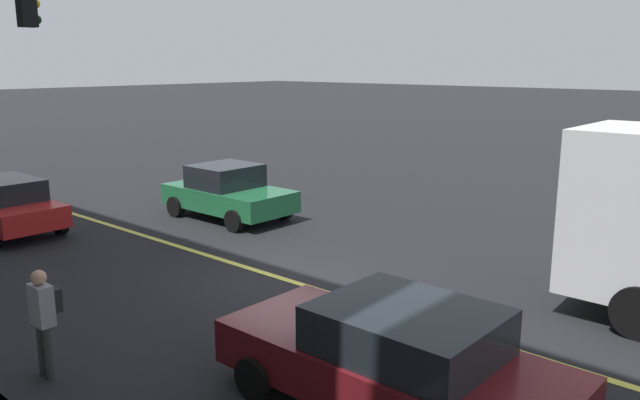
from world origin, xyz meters
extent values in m
plane|color=black|center=(0.00, 0.00, 0.00)|extent=(200.00, 200.00, 0.00)
cube|color=#D8CC4C|center=(0.00, 0.00, 0.01)|extent=(80.00, 0.16, 0.01)
cube|color=#1E6038|center=(4.84, -2.77, 0.60)|extent=(3.92, 1.91, 0.60)
cube|color=black|center=(4.97, -2.77, 1.22)|extent=(1.63, 1.76, 0.65)
cylinder|color=black|center=(3.55, -3.71, 0.30)|extent=(0.60, 0.22, 0.60)
cylinder|color=black|center=(3.55, -1.84, 0.30)|extent=(0.60, 0.22, 0.60)
cylinder|color=black|center=(6.14, -3.71, 0.30)|extent=(0.60, 0.22, 0.60)
cylinder|color=black|center=(6.14, -1.84, 0.30)|extent=(0.60, 0.22, 0.60)
cube|color=#591116|center=(-4.69, 2.74, 0.61)|extent=(4.66, 1.90, 0.62)
cube|color=black|center=(-4.93, 2.74, 1.21)|extent=(2.15, 1.74, 0.58)
cylinder|color=black|center=(-3.15, 3.66, 0.30)|extent=(0.60, 0.22, 0.60)
cylinder|color=black|center=(-3.15, 1.81, 0.30)|extent=(0.60, 0.22, 0.60)
cube|color=red|center=(8.12, 2.17, 0.58)|extent=(3.86, 1.73, 0.57)
cube|color=black|center=(8.21, 2.17, 1.14)|extent=(2.10, 1.59, 0.56)
cylinder|color=black|center=(9.39, 1.32, 0.30)|extent=(0.60, 0.22, 0.60)
cylinder|color=black|center=(6.84, 1.32, 0.30)|extent=(0.60, 0.22, 0.60)
cylinder|color=black|center=(-6.46, -1.77, 0.45)|extent=(0.90, 0.28, 0.90)
cylinder|color=#383838|center=(-0.54, 5.21, 0.40)|extent=(0.14, 0.14, 0.79)
cylinder|color=#383838|center=(-0.33, 5.20, 0.40)|extent=(0.14, 0.14, 0.79)
cube|color=gray|center=(-0.43, 5.21, 1.09)|extent=(0.38, 0.22, 0.59)
sphere|color=tan|center=(-0.43, 5.21, 1.50)|extent=(0.21, 0.21, 0.21)
cube|color=black|center=(-0.44, 5.04, 1.12)|extent=(0.26, 0.16, 0.34)
cube|color=black|center=(3.70, 3.11, 5.54)|extent=(0.28, 0.30, 0.90)
sphere|color=gold|center=(3.70, 2.93, 5.54)|extent=(0.18, 0.18, 0.18)
sphere|color=black|center=(3.70, 2.93, 5.24)|extent=(0.18, 0.18, 0.18)
camera|label=1|loc=(-8.90, 8.91, 4.44)|focal=35.49mm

